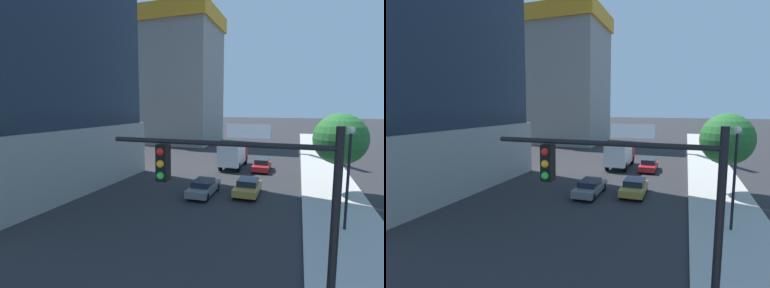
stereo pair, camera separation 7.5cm
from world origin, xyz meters
TOP-DOWN VIEW (x-y plane):
  - sidewalk at (8.64, 20.00)m, footprint 4.93×120.00m
  - construction_building at (-17.98, 52.15)m, footprint 18.87×22.69m
  - traffic_light_pole at (4.65, 2.24)m, footprint 6.15×0.48m
  - street_lamp at (8.54, 13.82)m, footprint 0.44×0.44m
  - street_tree at (8.98, 21.78)m, footprint 4.32×4.32m
  - car_red at (1.83, 29.41)m, footprint 1.82×4.51m
  - car_gold at (1.83, 19.22)m, footprint 1.91×4.13m
  - car_gray at (-1.71, 17.97)m, footprint 1.77×4.73m
  - box_truck at (-1.71, 30.00)m, footprint 2.45×6.96m

SIDE VIEW (x-z plane):
  - sidewalk at x=8.64m, z-range 0.00..0.15m
  - car_red at x=1.83m, z-range -0.02..1.39m
  - car_gray at x=-1.71m, z-range 0.02..1.36m
  - car_gold at x=1.83m, z-range 0.02..1.40m
  - box_truck at x=-1.71m, z-range 0.23..3.32m
  - street_lamp at x=8.54m, z-range 1.07..7.29m
  - street_tree at x=8.98m, z-range 1.39..8.22m
  - traffic_light_pole at x=4.65m, z-range 1.48..8.39m
  - construction_building at x=-17.98m, z-range -3.02..32.00m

